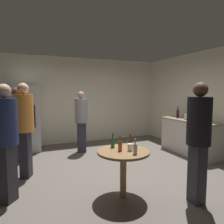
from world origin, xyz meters
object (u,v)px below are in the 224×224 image
at_px(beer_bottle_clear, 135,149).
at_px(plastic_cup_white, 130,147).
at_px(beer_bottle_amber, 120,146).
at_px(beer_bottle_brown, 130,143).
at_px(person_in_gray_shirt, 81,117).
at_px(person_in_maroon_shirt, 18,119).
at_px(beer_bottle_green, 113,142).
at_px(person_in_orange_shirt, 24,123).
at_px(wine_bottle_on_counter, 178,114).
at_px(foreground_table, 123,157).
at_px(person_in_navy_shirt, 6,134).
at_px(person_in_black_shirt, 199,133).
at_px(refrigerator, 26,118).
at_px(kettle, 187,117).

bearing_deg(beer_bottle_clear, plastic_cup_white, 85.47).
bearing_deg(beer_bottle_amber, beer_bottle_brown, 18.93).
bearing_deg(beer_bottle_clear, person_in_gray_shirt, 91.11).
xyz_separation_m(beer_bottle_brown, person_in_maroon_shirt, (-1.69, 2.32, 0.20)).
bearing_deg(beer_bottle_brown, person_in_gray_shirt, 93.06).
distance_m(beer_bottle_brown, beer_bottle_green, 0.28).
xyz_separation_m(beer_bottle_brown, beer_bottle_clear, (-0.08, -0.31, 0.00)).
relative_size(beer_bottle_brown, plastic_cup_white, 2.09).
bearing_deg(person_in_maroon_shirt, person_in_orange_shirt, 5.46).
distance_m(beer_bottle_amber, beer_bottle_clear, 0.27).
bearing_deg(wine_bottle_on_counter, beer_bottle_amber, -145.80).
bearing_deg(foreground_table, person_in_navy_shirt, 161.55).
bearing_deg(foreground_table, beer_bottle_brown, 27.62).
height_order(beer_bottle_amber, person_in_black_shirt, person_in_black_shirt).
bearing_deg(person_in_navy_shirt, person_in_black_shirt, 13.23).
distance_m(plastic_cup_white, person_in_maroon_shirt, 2.94).
distance_m(refrigerator, person_in_black_shirt, 4.51).
bearing_deg(beer_bottle_brown, refrigerator, 114.83).
bearing_deg(beer_bottle_amber, person_in_black_shirt, -30.77).
xyz_separation_m(refrigerator, person_in_orange_shirt, (-0.04, -1.93, 0.16)).
relative_size(foreground_table, beer_bottle_amber, 3.48).
relative_size(foreground_table, person_in_gray_shirt, 0.49).
bearing_deg(kettle, refrigerator, 154.27).
relative_size(foreground_table, plastic_cup_white, 7.27).
bearing_deg(person_in_gray_shirt, refrigerator, -111.27).
relative_size(beer_bottle_green, person_in_black_shirt, 0.13).
distance_m(beer_bottle_amber, person_in_orange_shirt, 1.94).
height_order(wine_bottle_on_counter, person_in_orange_shirt, person_in_orange_shirt).
height_order(beer_bottle_green, plastic_cup_white, beer_bottle_green).
relative_size(person_in_maroon_shirt, person_in_black_shirt, 0.98).
xyz_separation_m(foreground_table, person_in_maroon_shirt, (-1.52, 2.40, 0.39)).
relative_size(beer_bottle_clear, person_in_black_shirt, 0.13).
bearing_deg(beer_bottle_amber, refrigerator, 111.28).
xyz_separation_m(beer_bottle_green, person_in_gray_shirt, (0.10, 2.37, 0.14)).
bearing_deg(foreground_table, person_in_gray_shirt, 89.42).
distance_m(kettle, beer_bottle_brown, 2.79).
relative_size(person_in_navy_shirt, person_in_orange_shirt, 0.97).
xyz_separation_m(kettle, beer_bottle_amber, (-2.65, -1.41, -0.15)).
height_order(kettle, person_in_black_shirt, person_in_black_shirt).
bearing_deg(person_in_navy_shirt, foreground_table, 18.28).
relative_size(beer_bottle_brown, beer_bottle_clear, 1.00).
xyz_separation_m(wine_bottle_on_counter, beer_bottle_brown, (-2.45, -1.73, -0.20)).
height_order(person_in_navy_shirt, person_in_gray_shirt, person_in_navy_shirt).
xyz_separation_m(beer_bottle_brown, plastic_cup_white, (-0.07, -0.13, -0.03)).
height_order(kettle, wine_bottle_on_counter, wine_bottle_on_counter).
xyz_separation_m(person_in_navy_shirt, person_in_maroon_shirt, (0.11, 1.86, -0.01)).
bearing_deg(person_in_navy_shirt, wine_bottle_on_counter, 53.44).
height_order(wine_bottle_on_counter, beer_bottle_amber, wine_bottle_on_counter).
distance_m(beer_bottle_brown, person_in_black_shirt, 1.03).
bearing_deg(beer_bottle_amber, wine_bottle_on_counter, 34.20).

